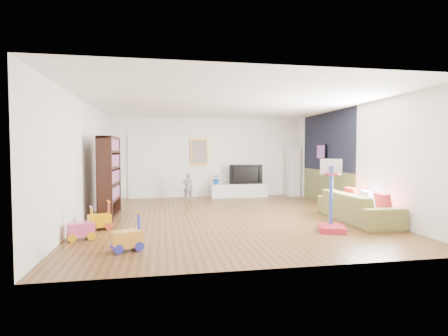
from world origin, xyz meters
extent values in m
cube|color=brown|center=(0.00, 0.00, 0.00)|extent=(6.50, 7.50, 0.00)
cube|color=white|center=(0.00, 0.00, 2.70)|extent=(6.50, 7.50, 0.00)
cube|color=silver|center=(0.00, 3.75, 1.35)|extent=(6.50, 0.00, 2.70)
cube|color=white|center=(0.00, -3.75, 1.35)|extent=(6.50, 0.00, 2.70)
cube|color=white|center=(-3.25, 0.00, 1.35)|extent=(0.00, 7.50, 2.70)
cube|color=silver|center=(3.25, 0.00, 1.35)|extent=(0.00, 7.50, 2.70)
cube|color=black|center=(3.23, 1.40, 1.85)|extent=(0.01, 3.20, 1.70)
cube|color=brown|center=(3.23, 1.40, 0.50)|extent=(0.01, 3.20, 1.00)
cube|color=white|center=(-1.90, 3.71, 1.05)|extent=(1.45, 0.06, 2.10)
cube|color=gold|center=(-0.25, 3.71, 1.55)|extent=(0.62, 0.06, 0.92)
cube|color=#7F3F8C|center=(3.17, 1.60, 1.55)|extent=(0.04, 0.56, 0.46)
cube|color=silver|center=(1.06, 3.44, 0.23)|extent=(1.95, 0.53, 0.45)
cube|color=silver|center=(2.99, 3.44, 0.87)|extent=(0.42, 0.42, 1.74)
cube|color=black|center=(-2.77, 0.54, 0.96)|extent=(0.39, 1.32, 1.92)
imported|color=olive|center=(2.76, -1.07, 0.32)|extent=(0.87, 2.22, 0.65)
cube|color=#AE182F|center=(1.76, -1.83, 0.71)|extent=(0.66, 0.73, 1.42)
cube|color=#E29C00|center=(-2.77, -0.91, 0.28)|extent=(0.49, 0.39, 0.57)
cube|color=gold|center=(-2.08, -2.54, 0.30)|extent=(0.51, 0.41, 0.59)
cube|color=#E7498A|center=(-2.95, -1.69, 0.29)|extent=(0.50, 0.40, 0.58)
imported|color=slate|center=(-0.72, 2.87, 0.44)|extent=(0.33, 0.23, 0.87)
imported|color=black|center=(1.29, 3.48, 0.78)|extent=(1.14, 0.18, 0.66)
imported|color=navy|center=(0.29, 3.42, 0.65)|extent=(0.43, 0.39, 0.40)
cube|color=#BD2637|center=(2.94, -1.73, 0.51)|extent=(0.11, 0.41, 0.41)
cube|color=white|center=(3.01, -1.05, 0.51)|extent=(0.11, 0.35, 0.35)
cube|color=red|center=(2.98, -0.46, 0.51)|extent=(0.14, 0.37, 0.37)
camera|label=1|loc=(-1.53, -8.16, 1.58)|focal=28.00mm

